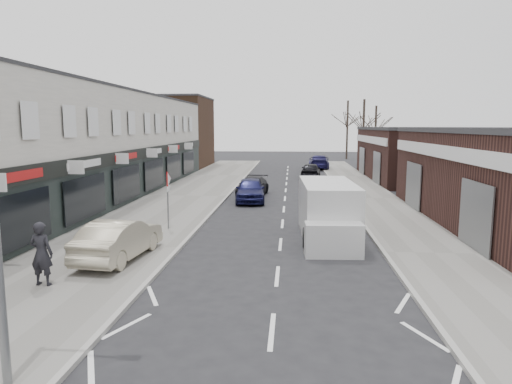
% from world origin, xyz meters
% --- Properties ---
extents(ground, '(160.00, 160.00, 0.00)m').
position_xyz_m(ground, '(0.00, 0.00, 0.00)').
color(ground, black).
rests_on(ground, ground).
extents(pavement_left, '(5.50, 64.00, 0.12)m').
position_xyz_m(pavement_left, '(-6.75, 22.00, 0.06)').
color(pavement_left, slate).
rests_on(pavement_left, ground).
extents(pavement_right, '(3.50, 64.00, 0.12)m').
position_xyz_m(pavement_right, '(5.75, 22.00, 0.06)').
color(pavement_right, slate).
rests_on(pavement_right, ground).
extents(shop_terrace_left, '(8.00, 41.00, 7.10)m').
position_xyz_m(shop_terrace_left, '(-13.50, 19.50, 3.55)').
color(shop_terrace_left, silver).
rests_on(shop_terrace_left, ground).
extents(brick_block_far, '(8.00, 10.00, 8.00)m').
position_xyz_m(brick_block_far, '(-13.50, 45.00, 4.00)').
color(brick_block_far, '#422B1C').
rests_on(brick_block_far, ground).
extents(right_unit_far, '(10.00, 16.00, 4.50)m').
position_xyz_m(right_unit_far, '(12.50, 34.00, 2.25)').
color(right_unit_far, '#381E19').
rests_on(right_unit_far, ground).
extents(tree_far_a, '(3.60, 3.60, 8.00)m').
position_xyz_m(tree_far_a, '(9.00, 48.00, 0.00)').
color(tree_far_a, '#382D26').
rests_on(tree_far_a, ground).
extents(tree_far_b, '(3.60, 3.60, 7.50)m').
position_xyz_m(tree_far_b, '(11.50, 54.00, 0.00)').
color(tree_far_b, '#382D26').
rests_on(tree_far_b, ground).
extents(tree_far_c, '(3.60, 3.60, 8.50)m').
position_xyz_m(tree_far_c, '(8.50, 60.00, 0.00)').
color(tree_far_c, '#382D26').
rests_on(tree_far_c, ground).
extents(warning_sign, '(0.12, 0.80, 2.70)m').
position_xyz_m(warning_sign, '(-5.16, 12.00, 2.20)').
color(warning_sign, slate).
rests_on(warning_sign, pavement_left).
extents(white_van, '(2.39, 6.25, 2.40)m').
position_xyz_m(white_van, '(2.00, 11.25, 1.14)').
color(white_van, silver).
rests_on(white_van, ground).
extents(sedan_on_pavement, '(1.95, 4.47, 1.43)m').
position_xyz_m(sedan_on_pavement, '(-5.63, 7.13, 0.83)').
color(sedan_on_pavement, '#B2A88E').
rests_on(sedan_on_pavement, pavement_left).
extents(pedestrian, '(0.73, 0.51, 1.91)m').
position_xyz_m(pedestrian, '(-6.88, 4.30, 1.08)').
color(pedestrian, black).
rests_on(pedestrian, pavement_left).
extents(parked_car_left_a, '(2.13, 4.59, 1.52)m').
position_xyz_m(parked_car_left_a, '(-2.20, 20.59, 0.76)').
color(parked_car_left_a, '#141640').
rests_on(parked_car_left_a, ground).
extents(parked_car_left_b, '(2.20, 4.57, 1.28)m').
position_xyz_m(parked_car_left_b, '(-2.25, 23.15, 0.64)').
color(parked_car_left_b, black).
rests_on(parked_car_left_b, ground).
extents(parked_car_right_a, '(1.54, 4.07, 1.32)m').
position_xyz_m(parked_car_right_a, '(3.50, 22.56, 0.66)').
color(parked_car_right_a, white).
rests_on(parked_car_right_a, ground).
extents(parked_car_right_b, '(2.11, 4.39, 1.44)m').
position_xyz_m(parked_car_right_b, '(2.20, 34.34, 0.72)').
color(parked_car_right_b, black).
rests_on(parked_car_right_b, ground).
extents(parked_car_right_c, '(2.46, 5.55, 1.59)m').
position_xyz_m(parked_car_right_c, '(3.50, 43.68, 0.79)').
color(parked_car_right_c, '#16143E').
rests_on(parked_car_right_c, ground).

